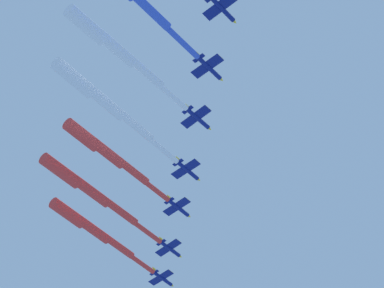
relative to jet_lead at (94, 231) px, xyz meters
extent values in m
cylinder|color=navy|center=(21.08, -22.42, 0.02)|extent=(7.08, 7.34, 1.20)
cone|color=yellow|center=(24.57, -26.08, 0.02)|extent=(1.72, 1.73, 1.14)
cylinder|color=black|center=(17.80, -18.99, 0.02)|extent=(1.07, 1.06, 0.90)
ellipsoid|color=black|center=(22.48, -23.83, 0.49)|extent=(1.91, 1.94, 0.75)
cube|color=navy|center=(20.70, -22.04, -0.03)|extent=(7.92, 7.73, 0.96)
cube|color=yellow|center=(23.48, -19.39, -0.34)|extent=(2.10, 2.15, 0.17)
cube|color=yellow|center=(17.94, -24.68, 0.42)|extent=(2.10, 2.15, 0.17)
cube|color=navy|center=(18.47, -19.69, 0.02)|extent=(3.07, 3.00, 0.41)
cube|color=yellow|center=(18.54, -19.63, 0.97)|extent=(1.19, 1.22, 1.90)
cylinder|color=red|center=(14.01, -15.02, 0.02)|extent=(9.34, 9.69, 1.53)
cylinder|color=red|center=(6.64, -7.71, 0.05)|extent=(9.90, 10.22, 2.30)
cylinder|color=red|center=(-0.23, 0.08, 0.01)|extent=(10.45, 10.75, 3.06)
cylinder|color=red|center=(-7.07, 7.89, -0.03)|extent=(11.01, 11.27, 3.83)
cylinder|color=navy|center=(3.55, -22.96, -1.73)|extent=(7.05, 7.40, 1.22)
cone|color=yellow|center=(7.00, -26.65, -1.73)|extent=(1.74, 1.74, 1.16)
cylinder|color=black|center=(0.30, -19.50, -1.73)|extent=(1.08, 1.06, 0.92)
ellipsoid|color=black|center=(4.95, -24.37, -1.27)|extent=(1.91, 1.96, 0.77)
cube|color=navy|center=(3.18, -22.57, -1.78)|extent=(7.94, 7.69, 1.13)
cube|color=yellow|center=(5.97, -19.95, -2.17)|extent=(2.09, 2.16, 0.18)
cube|color=yellow|center=(0.39, -25.18, -1.26)|extent=(2.09, 2.16, 0.18)
cube|color=navy|center=(0.97, -20.21, -1.73)|extent=(3.08, 2.98, 0.48)
cube|color=yellow|center=(1.05, -20.13, -0.79)|extent=(1.21, 1.26, 1.90)
cylinder|color=red|center=(-3.78, -15.15, -1.73)|extent=(10.05, 10.57, 1.56)
cylinder|color=red|center=(-11.74, -7.08, -1.70)|extent=(10.61, 11.10, 2.33)
cylinder|color=red|center=(-19.19, 1.46, -1.74)|extent=(11.18, 11.63, 3.11)
cylinder|color=red|center=(-26.62, 10.03, -1.80)|extent=(11.75, 12.16, 3.89)
cylinder|color=navy|center=(-13.98, -23.50, -0.48)|extent=(7.02, 7.39, 1.20)
cone|color=yellow|center=(-10.53, -27.19, -0.48)|extent=(1.72, 1.73, 1.14)
cylinder|color=black|center=(-17.23, -20.03, -0.48)|extent=(1.06, 1.05, 0.90)
ellipsoid|color=black|center=(-12.59, -24.92, -0.01)|extent=(1.90, 1.95, 0.75)
cube|color=navy|center=(-14.35, -23.11, -0.53)|extent=(7.96, 7.70, 0.91)
cube|color=yellow|center=(-11.55, -20.49, -0.81)|extent=(2.09, 2.16, 0.16)
cube|color=yellow|center=(-17.14, -25.73, -0.11)|extent=(2.09, 2.16, 0.16)
cube|color=navy|center=(-16.56, -20.74, -0.48)|extent=(3.08, 2.99, 0.39)
cube|color=yellow|center=(-16.50, -20.68, 0.47)|extent=(1.17, 1.22, 1.90)
cylinder|color=red|center=(-20.68, -16.35, -0.48)|extent=(8.57, 9.01, 1.52)
cylinder|color=red|center=(-27.38, -9.62, -0.45)|extent=(9.13, 9.53, 2.28)
cylinder|color=red|center=(-33.57, -2.41, -0.49)|extent=(9.69, 10.05, 3.04)
cylinder|color=red|center=(-39.74, 4.82, -0.53)|extent=(10.24, 10.57, 3.81)
cylinder|color=navy|center=(-31.51, -24.04, -2.08)|extent=(7.06, 7.34, 1.19)
cone|color=yellow|center=(-28.03, -27.70, -2.08)|extent=(1.71, 1.72, 1.13)
cylinder|color=black|center=(-34.78, -20.59, -2.08)|extent=(1.06, 1.05, 0.89)
ellipsoid|color=black|center=(-30.12, -25.45, -1.61)|extent=(1.90, 1.94, 0.74)
cube|color=navy|center=(-31.88, -23.65, -2.13)|extent=(7.94, 7.73, 0.82)
cube|color=yellow|center=(-29.10, -21.00, -2.37)|extent=(2.10, 2.15, 0.16)
cube|color=yellow|center=(-34.66, -26.29, -1.75)|extent=(2.10, 2.15, 0.16)
cube|color=navy|center=(-34.11, -21.30, -2.08)|extent=(3.08, 3.00, 0.36)
cube|color=yellow|center=(-34.05, -21.25, -1.13)|extent=(1.16, 1.20, 1.90)
cylinder|color=white|center=(-38.70, -16.46, -2.08)|extent=(9.64, 10.04, 1.51)
cylinder|color=white|center=(-46.35, -8.84, -2.05)|extent=(10.19, 10.56, 2.26)
cylinder|color=white|center=(-53.48, -0.73, -2.09)|extent=(10.73, 11.08, 3.02)
cylinder|color=white|center=(-60.59, 7.40, -2.12)|extent=(11.28, 11.60, 3.77)
cylinder|color=navy|center=(-49.04, -24.58, 0.03)|extent=(6.98, 7.47, 1.23)
cone|color=yellow|center=(-45.63, -28.30, 0.03)|extent=(1.74, 1.75, 1.16)
cylinder|color=black|center=(-52.24, -21.07, 0.03)|extent=(1.08, 1.06, 0.92)
ellipsoid|color=black|center=(-47.66, -26.00, 0.49)|extent=(1.90, 1.97, 0.77)
cube|color=navy|center=(-49.41, -24.18, -0.02)|extent=(7.99, 7.63, 1.17)
cube|color=yellow|center=(-46.58, -21.60, -0.42)|extent=(2.07, 2.17, 0.18)
cube|color=yellow|center=(-52.22, -26.76, 0.52)|extent=(2.07, 2.17, 0.18)
cube|color=navy|center=(-51.59, -21.79, 0.03)|extent=(3.10, 2.96, 0.49)
cube|color=yellow|center=(-51.50, -21.71, 0.97)|extent=(1.20, 1.27, 1.90)
cylinder|color=white|center=(-55.79, -17.19, 0.03)|extent=(8.84, 9.46, 1.56)
cylinder|color=white|center=(-62.69, -10.08, 0.06)|extent=(9.42, 9.99, 2.34)
cylinder|color=white|center=(-69.08, -2.49, 0.01)|extent=(9.99, 10.52, 3.12)
cylinder|color=white|center=(-75.44, 5.12, -0.04)|extent=(10.57, 11.04, 3.90)
cylinder|color=navy|center=(-66.57, -25.12, -0.52)|extent=(7.03, 7.36, 1.18)
cone|color=yellow|center=(-63.10, -28.79, -0.52)|extent=(1.71, 1.71, 1.12)
cylinder|color=black|center=(-69.82, -21.66, -0.52)|extent=(1.06, 1.04, 0.88)
ellipsoid|color=black|center=(-65.18, -26.53, -0.05)|extent=(1.89, 1.94, 0.74)
cube|color=navy|center=(-66.94, -24.73, -0.57)|extent=(7.96, 7.71, 0.77)
cube|color=yellow|center=(-64.14, -22.09, -0.79)|extent=(2.09, 2.16, 0.15)
cube|color=yellow|center=(-69.73, -27.35, -0.21)|extent=(2.09, 2.16, 0.15)
cube|color=navy|center=(-69.16, -22.36, -0.52)|extent=(3.08, 2.99, 0.34)
cube|color=yellow|center=(-69.10, -22.31, 0.43)|extent=(1.15, 1.20, 1.90)
cylinder|color=blue|center=(-73.94, -17.28, -0.52)|extent=(10.10, 10.59, 1.50)
cylinder|color=blue|center=(-81.99, -9.17, -0.49)|extent=(10.64, 11.11, 2.25)
cylinder|color=navy|center=(-84.09, -25.65, -0.14)|extent=(7.06, 7.36, 1.20)
cone|color=yellow|center=(-80.62, -29.32, -0.14)|extent=(1.72, 1.73, 1.14)
ellipsoid|color=black|center=(-82.70, -27.06, 0.33)|extent=(1.90, 1.95, 0.75)
cube|color=navy|center=(-84.47, -25.27, -0.19)|extent=(7.93, 7.72, 0.96)
cube|color=yellow|center=(-81.68, -22.63, -0.49)|extent=(2.09, 2.16, 0.17)
camera|label=1|loc=(-196.50, -4.80, -159.99)|focal=79.03mm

